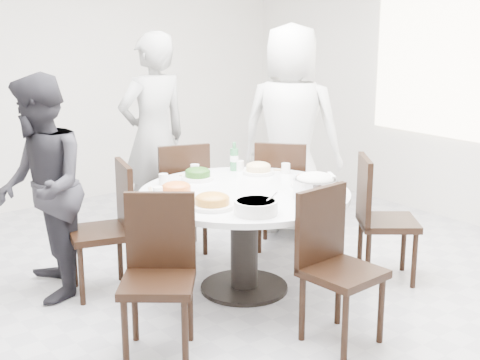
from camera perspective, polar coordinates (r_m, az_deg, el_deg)
floor at (r=4.80m, az=-2.74°, el=-10.26°), size 6.00×6.00×0.01m
wall_back at (r=7.06m, az=-17.31°, el=8.85°), size 6.00×0.01×2.80m
wall_right at (r=6.59m, az=19.12°, el=8.37°), size 0.01×6.00×2.80m
window at (r=6.57m, az=19.09°, el=9.23°), size 0.04×2.20×1.40m
dining_table at (r=4.84m, az=0.37°, el=-5.22°), size 1.50×1.50×0.75m
chair_ne at (r=5.69m, az=3.64°, el=-1.21°), size 0.59×0.59×0.95m
chair_n at (r=5.63m, az=-5.19°, el=-1.41°), size 0.53×0.53×0.95m
chair_nw at (r=4.87m, az=-11.88°, el=-4.17°), size 0.52×0.52×0.95m
chair_sw at (r=3.95m, az=-7.05°, el=-8.43°), size 0.59×0.59×0.95m
chair_s at (r=4.12m, az=8.79°, el=-7.54°), size 0.44×0.44×0.95m
chair_se at (r=5.12m, az=12.53°, el=-3.29°), size 0.59×0.59×0.95m
diner_right at (r=6.02m, az=4.35°, el=4.25°), size 1.00×1.10×1.89m
diner_middle at (r=5.88m, az=-7.37°, el=3.59°), size 0.67×0.44×1.82m
diner_left at (r=4.83m, az=-16.62°, el=-0.69°), size 0.81×0.92×1.59m
dish_greens at (r=5.05m, az=-3.63°, el=0.39°), size 0.24×0.24×0.06m
dish_pale at (r=5.22m, az=1.57°, el=0.89°), size 0.25×0.25×0.07m
dish_orange at (r=4.64m, az=-5.45°, el=-0.89°), size 0.26×0.26×0.07m
dish_redbrown at (r=4.86m, az=5.88°, el=-0.21°), size 0.26×0.26×0.06m
dish_tofu at (r=4.33m, az=-2.38°, el=-1.89°), size 0.29×0.29×0.08m
rice_bowl at (r=4.58m, az=6.43°, el=-0.72°), size 0.30×0.30×0.13m
soup_bowl at (r=4.20m, az=1.36°, el=-2.32°), size 0.28×0.28×0.09m
beverage_bottle at (r=5.31m, az=-0.50°, el=2.02°), size 0.07×0.07×0.23m
tea_cups at (r=5.18m, az=-3.64°, el=0.84°), size 0.07×0.07×0.08m
chopsticks at (r=5.27m, az=-3.92°, el=0.68°), size 0.24×0.04×0.01m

